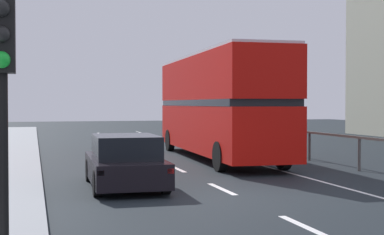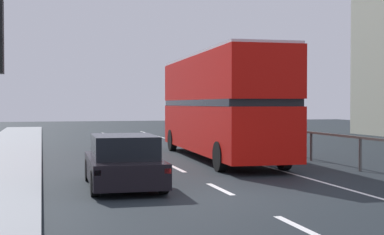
% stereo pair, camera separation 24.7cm
% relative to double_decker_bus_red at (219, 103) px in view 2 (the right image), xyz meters
% --- Properties ---
extents(ground_plane, '(73.05, 120.00, 0.10)m').
position_rel_double_decker_bus_red_xyz_m(ground_plane, '(-2.44, -8.89, -2.30)').
color(ground_plane, black).
extents(lane_paint_markings, '(3.35, 46.00, 0.01)m').
position_rel_double_decker_bus_red_xyz_m(lane_paint_markings, '(-0.43, -0.14, -2.25)').
color(lane_paint_markings, silver).
rests_on(lane_paint_markings, ground).
extents(bridge_side_railing, '(0.10, 42.00, 1.15)m').
position_rel_double_decker_bus_red_xyz_m(bridge_side_railing, '(3.25, 0.11, -1.33)').
color(bridge_side_railing, '#504D4A').
rests_on(bridge_side_railing, ground).
extents(double_decker_bus_red, '(2.88, 11.53, 4.20)m').
position_rel_double_decker_bus_red_xyz_m(double_decker_bus_red, '(0.00, 0.00, 0.00)').
color(double_decker_bus_red, red).
rests_on(double_decker_bus_red, ground).
extents(hatchback_car_near, '(1.97, 4.26, 1.41)m').
position_rel_double_decker_bus_red_xyz_m(hatchback_car_near, '(-4.84, -6.68, -1.58)').
color(hatchback_car_near, black).
rests_on(hatchback_car_near, ground).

